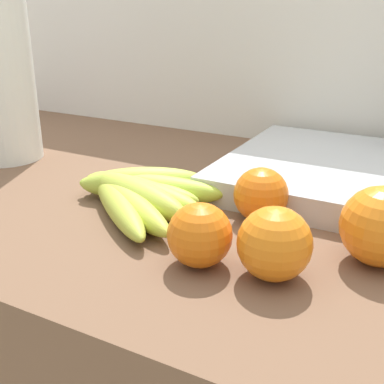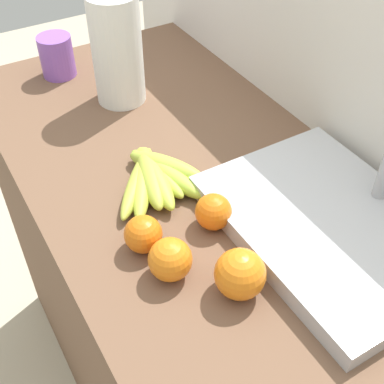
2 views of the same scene
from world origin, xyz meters
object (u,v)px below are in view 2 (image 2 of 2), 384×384
(sink_basin, at_px, (331,223))
(mug, at_px, (57,56))
(orange_back_right, at_px, (170,259))
(orange_center, at_px, (213,212))
(paper_towel_roll, at_px, (118,50))
(orange_back_left, at_px, (240,274))
(banana_bunch, at_px, (154,176))
(orange_front, at_px, (143,234))

(sink_basin, distance_m, mug, 0.78)
(orange_back_right, bearing_deg, orange_center, 116.19)
(paper_towel_roll, bearing_deg, orange_back_left, -7.43)
(orange_back_right, height_order, mug, mug)
(banana_bunch, xyz_separation_m, orange_front, (0.13, -0.09, 0.01))
(banana_bunch, xyz_separation_m, orange_center, (0.15, 0.04, 0.01))
(sink_basin, bearing_deg, orange_back_left, -83.41)
(orange_center, bearing_deg, orange_front, -96.64)
(banana_bunch, relative_size, orange_center, 3.18)
(banana_bunch, distance_m, orange_front, 0.16)
(banana_bunch, height_order, sink_basin, sink_basin)
(orange_front, xyz_separation_m, paper_towel_roll, (-0.44, 0.16, 0.09))
(orange_back_left, bearing_deg, mug, -179.17)
(orange_back_left, bearing_deg, banana_bunch, 179.34)
(orange_back_right, bearing_deg, banana_bunch, 159.18)
(orange_front, height_order, mug, mug)
(orange_center, distance_m, sink_basin, 0.20)
(paper_towel_roll, xyz_separation_m, mug, (-0.18, -0.09, -0.07))
(orange_front, relative_size, sink_basin, 0.15)
(mug, bearing_deg, orange_back_right, -5.29)
(orange_back_left, distance_m, mug, 0.77)
(banana_bunch, xyz_separation_m, orange_back_right, (0.21, -0.08, 0.02))
(orange_front, bearing_deg, sink_basin, 66.08)
(orange_front, distance_m, orange_back_left, 0.18)
(orange_back_left, bearing_deg, sink_basin, 96.59)
(paper_towel_roll, bearing_deg, orange_center, -4.62)
(orange_back_left, height_order, orange_center, orange_back_left)
(orange_center, xyz_separation_m, sink_basin, (0.12, 0.17, -0.01))
(orange_front, height_order, paper_towel_roll, paper_towel_roll)
(orange_back_right, bearing_deg, paper_towel_roll, 163.40)
(mug, bearing_deg, orange_center, 4.68)
(banana_bunch, bearing_deg, orange_back_right, -20.82)
(orange_back_right, bearing_deg, sink_basin, 78.36)
(banana_bunch, relative_size, sink_basin, 0.48)
(orange_back_left, distance_m, paper_towel_roll, 0.60)
(orange_back_left, height_order, mug, mug)
(orange_front, height_order, orange_back_left, orange_back_left)
(orange_front, relative_size, orange_center, 1.00)
(orange_back_right, distance_m, orange_back_left, 0.11)
(banana_bunch, bearing_deg, sink_basin, 37.46)
(orange_back_left, relative_size, paper_towel_roll, 0.29)
(banana_bunch, height_order, orange_front, orange_front)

